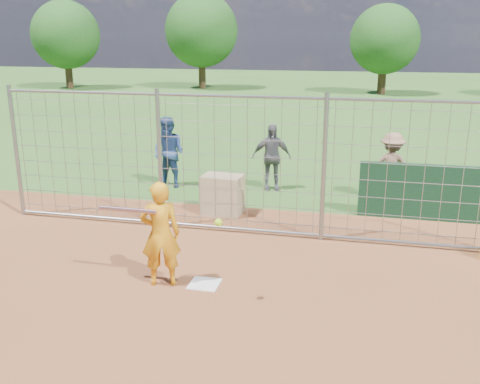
% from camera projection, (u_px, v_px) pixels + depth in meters
% --- Properties ---
extents(ground, '(100.00, 100.00, 0.00)m').
position_uv_depth(ground, '(208.00, 279.00, 8.00)').
color(ground, '#2D591E').
rests_on(ground, ground).
extents(home_plate, '(0.43, 0.43, 0.02)m').
position_uv_depth(home_plate, '(204.00, 284.00, 7.81)').
color(home_plate, silver).
rests_on(home_plate, ground).
extents(dugout_wall, '(2.60, 0.20, 1.10)m').
position_uv_depth(dugout_wall, '(426.00, 192.00, 10.47)').
color(dugout_wall, '#11381E').
rests_on(dugout_wall, ground).
extents(batter, '(0.66, 0.54, 1.56)m').
position_uv_depth(batter, '(160.00, 234.00, 7.63)').
color(batter, orange).
rests_on(batter, ground).
extents(bystander_a, '(0.96, 0.83, 1.69)m').
position_uv_depth(bystander_a, '(169.00, 153.00, 12.66)').
color(bystander_a, navy).
rests_on(bystander_a, ground).
extents(bystander_b, '(0.98, 0.59, 1.55)m').
position_uv_depth(bystander_b, '(271.00, 157.00, 12.47)').
color(bystander_b, '#535257').
rests_on(bystander_b, ground).
extents(bystander_c, '(1.03, 0.66, 1.51)m').
position_uv_depth(bystander_c, '(391.00, 167.00, 11.63)').
color(bystander_c, '#926750').
rests_on(bystander_c, ground).
extents(equipment_bin, '(0.84, 0.61, 0.80)m').
position_uv_depth(equipment_bin, '(222.00, 195.00, 10.85)').
color(equipment_bin, tan).
rests_on(equipment_bin, ground).
extents(equipment_in_play, '(1.88, 0.38, 0.11)m').
position_uv_depth(equipment_in_play, '(148.00, 213.00, 7.32)').
color(equipment_in_play, silver).
rests_on(equipment_in_play, ground).
extents(backstop_fence, '(9.08, 0.08, 2.60)m').
position_uv_depth(backstop_fence, '(239.00, 167.00, 9.52)').
color(backstop_fence, gray).
rests_on(backstop_fence, ground).
extents(tree_line, '(44.66, 6.72, 6.48)m').
position_uv_depth(tree_line, '(387.00, 32.00, 32.56)').
color(tree_line, '#3F2B19').
rests_on(tree_line, ground).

